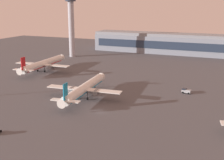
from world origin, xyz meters
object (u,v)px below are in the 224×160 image
at_px(control_tower, 71,19).
at_px(airplane_taxiway_distant, 43,64).
at_px(cargo_loader, 186,91).
at_px(airplane_terminal_side, 84,89).

bearing_deg(control_tower, airplane_taxiway_distant, -79.47).
bearing_deg(cargo_loader, airplane_taxiway_distant, 94.63).
bearing_deg(cargo_loader, control_tower, 69.43).
distance_m(control_tower, airplane_taxiway_distant, 57.26).
xyz_separation_m(airplane_terminal_side, cargo_loader, (40.19, 24.22, -3.06)).
bearing_deg(control_tower, airplane_terminal_side, -56.60).
xyz_separation_m(control_tower, airplane_terminal_side, (57.43, -87.11, -24.18)).
relative_size(airplane_taxiway_distant, cargo_loader, 10.35).
height_order(airplane_terminal_side, cargo_loader, airplane_terminal_side).
bearing_deg(airplane_taxiway_distant, control_tower, 97.65).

